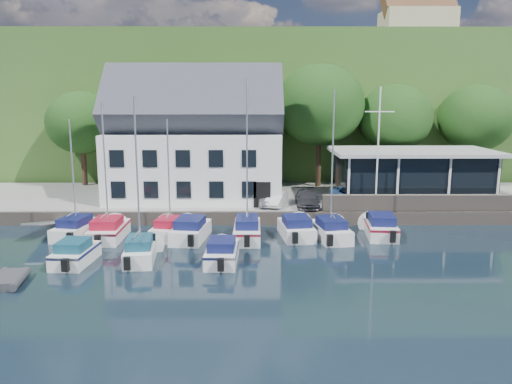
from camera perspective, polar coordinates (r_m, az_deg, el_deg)
ground at (r=26.78m, az=4.39°, el=-9.67°), size 180.00×180.00×0.00m
quay at (r=43.47m, az=2.56°, el=-0.99°), size 60.00×13.00×1.00m
quay_face at (r=37.14m, az=3.05°, el=-3.03°), size 60.00×0.30×1.00m
hillside at (r=87.05m, az=1.17°, el=9.84°), size 160.00×75.00×16.00m
field_patch at (r=95.80m, az=6.02°, el=14.75°), size 50.00×30.00×0.30m
farmhouse at (r=81.43m, az=17.88°, el=17.83°), size 10.40×7.00×8.20m
harbor_building at (r=41.99m, az=-6.94°, el=5.22°), size 14.40×8.20×8.70m
club_pavilion at (r=43.52m, az=17.32°, el=1.95°), size 13.20×7.20×4.10m
seawall at (r=39.82m, az=20.55°, el=-1.15°), size 18.00×0.50×1.20m
gangway at (r=38.08m, az=-22.47°, el=-4.27°), size 1.20×6.00×1.40m
car_silver at (r=39.10m, az=1.08°, el=-0.66°), size 1.92×3.71×1.21m
car_white at (r=38.93m, az=2.34°, el=-0.79°), size 2.02×3.57×1.11m
car_dgrey at (r=38.90m, az=5.87°, el=-0.76°), size 1.81×4.27×1.23m
car_blue at (r=40.42m, az=10.87°, el=-0.33°), size 2.60×4.40×1.41m
flagpole at (r=38.67m, az=13.77°, el=4.84°), size 2.19×0.20×9.13m
tree_0 at (r=50.58m, az=-19.24°, el=5.77°), size 6.55×6.55×8.96m
tree_1 at (r=48.32m, az=-13.09°, el=6.36°), size 7.13×7.13×9.75m
tree_2 at (r=47.48m, az=-2.51°, el=7.53°), size 8.32×8.32×11.37m
tree_3 at (r=47.65m, az=7.23°, el=7.50°), size 8.37×8.37×11.43m
tree_4 at (r=49.62m, az=15.48°, el=6.27°), size 7.03×7.03×9.60m
tree_5 at (r=52.32m, az=23.71°, el=5.95°), size 7.00×7.00×9.57m
boat_r1_0 at (r=35.40m, az=-20.22°, el=2.14°), size 2.93×6.23×8.87m
boat_r1_1 at (r=34.09m, az=-16.84°, el=2.19°), size 2.25×6.01×9.06m
boat_r1_2 at (r=33.58m, az=-9.94°, el=1.91°), size 2.83×5.36×8.53m
boat_r1_3 at (r=33.60m, az=-7.48°, el=-4.11°), size 2.91×6.26×1.53m
boat_r1_4 at (r=32.64m, az=-1.03°, el=2.62°), size 1.93×6.60×9.43m
boat_r1_5 at (r=34.00m, az=4.62°, el=-3.93°), size 2.81×5.98×1.48m
boat_r1_6 at (r=33.02m, az=8.70°, el=2.27°), size 3.00×6.20×9.07m
boat_r1_7 at (r=35.16m, az=14.05°, el=-3.66°), size 2.63×6.15×1.56m
boat_r2_0 at (r=30.41m, az=-19.97°, el=-6.38°), size 2.28×5.09×1.42m
boat_r2_1 at (r=29.00m, az=-13.38°, el=0.75°), size 2.39×5.84×8.88m
boat_r2_2 at (r=28.87m, az=-3.91°, el=-6.65°), size 2.08×5.37×1.42m
dinghy_1 at (r=28.55m, az=-26.44°, el=-8.81°), size 2.06×2.97×0.64m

